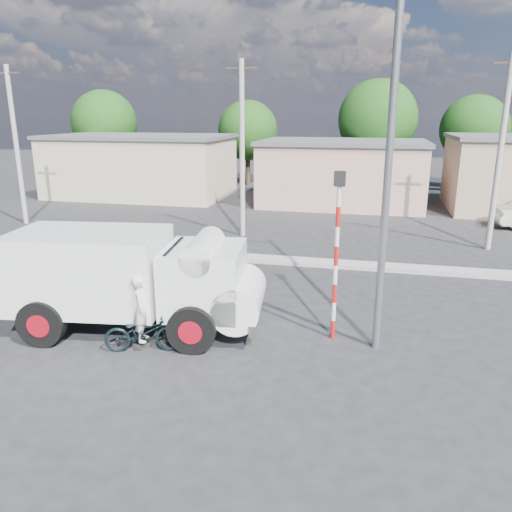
% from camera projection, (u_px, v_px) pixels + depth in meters
% --- Properties ---
extents(ground_plane, '(120.00, 120.00, 0.00)m').
position_uv_depth(ground_plane, '(198.00, 351.00, 12.42)').
color(ground_plane, '#252527').
rests_on(ground_plane, ground).
extents(median, '(40.00, 0.80, 0.16)m').
position_uv_depth(median, '(266.00, 259.00, 19.88)').
color(median, '#99968E').
rests_on(median, ground).
extents(truck, '(6.84, 3.30, 2.72)m').
position_uv_depth(truck, '(137.00, 278.00, 13.19)').
color(truck, black).
rests_on(truck, ground).
extents(bicycle, '(2.00, 1.19, 0.99)m').
position_uv_depth(bicycle, '(143.00, 332.00, 12.27)').
color(bicycle, black).
rests_on(bicycle, ground).
extents(cyclist, '(0.56, 0.69, 1.66)m').
position_uv_depth(cyclist, '(142.00, 320.00, 12.18)').
color(cyclist, silver).
rests_on(cyclist, ground).
extents(traffic_pole, '(0.28, 0.18, 4.36)m').
position_uv_depth(traffic_pole, '(337.00, 243.00, 12.40)').
color(traffic_pole, red).
rests_on(traffic_pole, ground).
extents(streetlight, '(2.34, 0.22, 9.00)m').
position_uv_depth(streetlight, '(382.00, 147.00, 11.26)').
color(streetlight, slate).
rests_on(streetlight, ground).
extents(building_row, '(37.80, 7.30, 4.44)m').
position_uv_depth(building_row, '(328.00, 170.00, 32.17)').
color(building_row, beige).
rests_on(building_row, ground).
extents(tree_row, '(34.13, 7.32, 8.10)m').
position_uv_depth(tree_row, '(294.00, 125.00, 38.36)').
color(tree_row, '#38281E').
rests_on(tree_row, ground).
extents(utility_poles, '(35.40, 0.24, 8.00)m').
position_uv_depth(utility_poles, '(358.00, 152.00, 21.81)').
color(utility_poles, '#99968E').
rests_on(utility_poles, ground).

